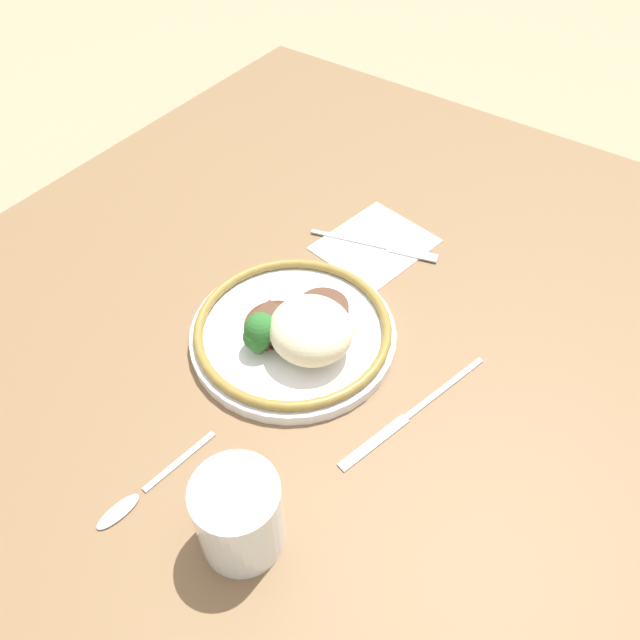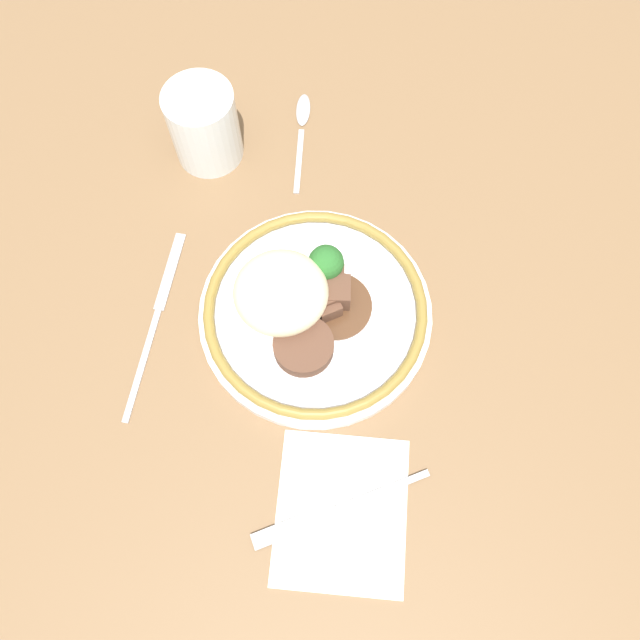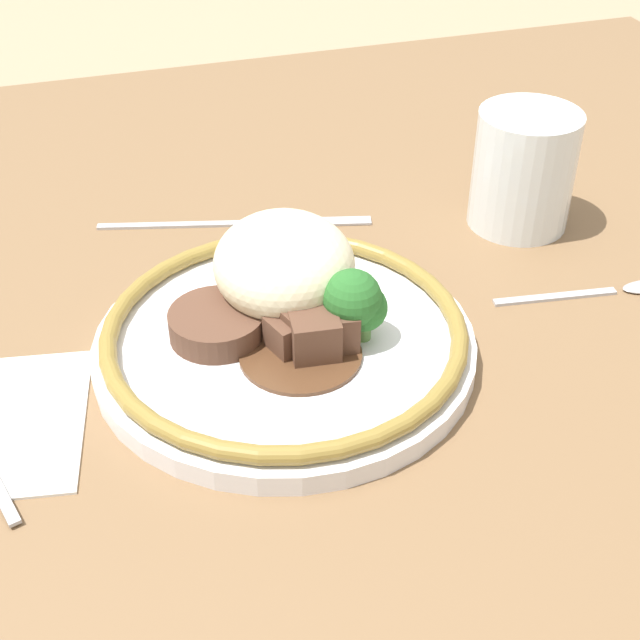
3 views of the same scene
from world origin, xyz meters
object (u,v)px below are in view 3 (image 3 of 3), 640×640
(juice_glass, at_px, (523,177))
(knife, at_px, (246,223))
(plate, at_px, (287,319))
(spoon, at_px, (630,289))

(juice_glass, distance_m, knife, 0.23)
(plate, distance_m, spoon, 0.27)
(juice_glass, xyz_separation_m, knife, (-0.22, 0.06, -0.04))
(plate, relative_size, juice_glass, 2.64)
(plate, distance_m, knife, 0.17)
(spoon, bearing_deg, knife, 152.25)
(plate, bearing_deg, knife, 86.21)
(knife, bearing_deg, plate, -79.00)
(plate, relative_size, knife, 1.15)
(plate, height_order, juice_glass, juice_glass)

